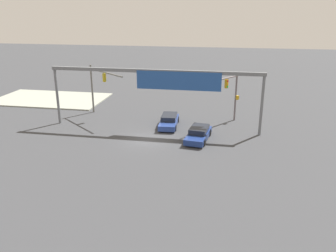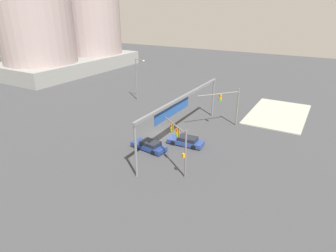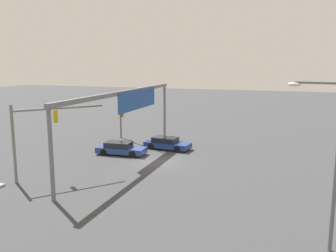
{
  "view_description": "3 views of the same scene",
  "coord_description": "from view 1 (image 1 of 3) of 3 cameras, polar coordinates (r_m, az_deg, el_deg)",
  "views": [
    {
      "loc": [
        -7.52,
        30.32,
        12.04
      ],
      "look_at": [
        -2.02,
        -0.06,
        1.52
      ],
      "focal_mm": 36.92,
      "sensor_mm": 36.0,
      "label": 1
    },
    {
      "loc": [
        -31.85,
        -19.38,
        16.89
      ],
      "look_at": [
        -2.14,
        -2.23,
        2.54
      ],
      "focal_mm": 30.5,
      "sensor_mm": 36.0,
      "label": 2
    },
    {
      "loc": [
        29.24,
        10.72,
        8.81
      ],
      "look_at": [
        -0.13,
        0.71,
        3.28
      ],
      "focal_mm": 38.74,
      "sensor_mm": 36.0,
      "label": 3
    }
  ],
  "objects": [
    {
      "name": "traffic_signal_near_corner",
      "position": [
        37.99,
        10.05,
        5.98
      ],
      "size": [
        3.41,
        4.37,
        5.46
      ],
      "rotation": [
        0.0,
        0.0,
        0.96
      ],
      "color": "#655C5E",
      "rests_on": "ground"
    },
    {
      "name": "sedan_car_waiting_far",
      "position": [
        37.21,
        0.17,
        0.87
      ],
      "size": [
        2.06,
        4.8,
        1.21
      ],
      "rotation": [
        0.0,
        0.0,
        1.63
      ],
      "color": "navy",
      "rests_on": "ground"
    },
    {
      "name": "overhead_sign_gantry",
      "position": [
        34.96,
        -1.29,
        7.68
      ],
      "size": [
        21.9,
        0.43,
        6.29
      ],
      "color": "slate",
      "rests_on": "ground"
    },
    {
      "name": "sidewalk_corner",
      "position": [
        51.05,
        -18.79,
        4.25
      ],
      "size": [
        15.02,
        8.89,
        0.15
      ],
      "primitive_type": "cube",
      "color": "#969A8C",
      "rests_on": "ground"
    },
    {
      "name": "ground_plane",
      "position": [
        33.48,
        -3.43,
        -2.29
      ],
      "size": [
        171.71,
        171.71,
        0.0
      ],
      "primitive_type": "plane",
      "color": "#393A3E"
    },
    {
      "name": "traffic_signal_opposite_side",
      "position": [
        41.04,
        -11.44,
        7.15
      ],
      "size": [
        5.4,
        4.54,
        5.8
      ],
      "rotation": [
        0.0,
        0.0,
        2.45
      ],
      "color": "slate",
      "rests_on": "ground"
    },
    {
      "name": "sedan_car_approaching",
      "position": [
        33.48,
        5.07,
        -1.28
      ],
      "size": [
        2.36,
        4.87,
        1.21
      ],
      "rotation": [
        0.0,
        0.0,
        1.45
      ],
      "color": "navy",
      "rests_on": "ground"
    }
  ]
}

